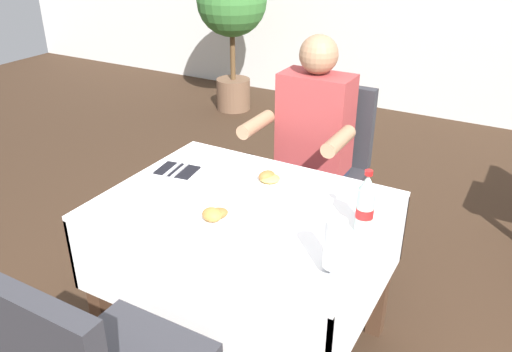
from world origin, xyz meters
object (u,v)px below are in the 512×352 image
object	(u,v)px
plate_near_camera	(215,216)
beer_glass_left	(334,247)
main_dining_table	(244,240)
plate_far_diner	(263,180)
cola_bottle_primary	(365,205)
seated_diner_far	(309,146)
napkin_cutlery_set	(177,170)
chair_far_diner_seat	(322,167)
potted_plant_corner	(232,12)

from	to	relation	value
plate_near_camera	beer_glass_left	size ratio (longest dim) A/B	1.13
main_dining_table	plate_far_diner	size ratio (longest dim) A/B	4.51
cola_bottle_primary	seated_diner_far	bearing A→B (deg)	127.46
beer_glass_left	cola_bottle_primary	world-z (taller)	cola_bottle_primary
beer_glass_left	napkin_cutlery_set	xyz separation A→B (m)	(-0.89, 0.36, -0.10)
main_dining_table	plate_far_diner	world-z (taller)	plate_far_diner
cola_bottle_primary	plate_near_camera	bearing A→B (deg)	-157.75
chair_far_diner_seat	potted_plant_corner	world-z (taller)	potted_plant_corner
seated_diner_far	potted_plant_corner	xyz separation A→B (m)	(-1.73, 2.03, 0.24)
main_dining_table	napkin_cutlery_set	bearing A→B (deg)	165.14
napkin_cutlery_set	potted_plant_corner	size ratio (longest dim) A/B	0.14
chair_far_diner_seat	seated_diner_far	world-z (taller)	seated_diner_far
potted_plant_corner	cola_bottle_primary	bearing A→B (deg)	-50.36
main_dining_table	plate_far_diner	distance (m)	0.27
plate_far_diner	potted_plant_corner	xyz separation A→B (m)	(-1.74, 2.55, 0.21)
plate_far_diner	potted_plant_corner	distance (m)	3.09
cola_bottle_primary	potted_plant_corner	size ratio (longest dim) A/B	0.18
beer_glass_left	potted_plant_corner	distance (m)	3.74
seated_diner_far	potted_plant_corner	bearing A→B (deg)	130.32
main_dining_table	napkin_cutlery_set	size ratio (longest dim) A/B	5.66
chair_far_diner_seat	cola_bottle_primary	world-z (taller)	cola_bottle_primary
beer_glass_left	cola_bottle_primary	distance (m)	0.30
napkin_cutlery_set	chair_far_diner_seat	bearing A→B (deg)	59.85
main_dining_table	potted_plant_corner	bearing A→B (deg)	122.66
plate_near_camera	napkin_cutlery_set	world-z (taller)	plate_near_camera
beer_glass_left	cola_bottle_primary	size ratio (longest dim) A/B	0.84
plate_far_diner	napkin_cutlery_set	world-z (taller)	plate_far_diner
plate_near_camera	seated_diner_far	bearing A→B (deg)	90.24
cola_bottle_primary	chair_far_diner_seat	bearing A→B (deg)	121.68
plate_near_camera	cola_bottle_primary	distance (m)	0.55
plate_far_diner	cola_bottle_primary	xyz separation A→B (m)	(0.49, -0.15, 0.09)
chair_far_diner_seat	napkin_cutlery_set	world-z (taller)	chair_far_diner_seat
chair_far_diner_seat	seated_diner_far	xyz separation A→B (m)	(-0.03, -0.11, 0.16)
seated_diner_far	beer_glass_left	xyz separation A→B (m)	(0.51, -0.96, 0.13)
cola_bottle_primary	napkin_cutlery_set	size ratio (longest dim) A/B	1.24
main_dining_table	seated_diner_far	bearing A→B (deg)	92.57
plate_near_camera	cola_bottle_primary	xyz separation A→B (m)	(0.51, 0.21, 0.09)
main_dining_table	potted_plant_corner	size ratio (longest dim) A/B	0.80
beer_glass_left	napkin_cutlery_set	distance (m)	0.97
main_dining_table	beer_glass_left	bearing A→B (deg)	-27.89
main_dining_table	seated_diner_far	distance (m)	0.73
plate_far_diner	potted_plant_corner	world-z (taller)	potted_plant_corner
potted_plant_corner	seated_diner_far	bearing A→B (deg)	-49.68
napkin_cutlery_set	main_dining_table	bearing A→B (deg)	-14.86
plate_near_camera	potted_plant_corner	distance (m)	3.39
chair_far_diner_seat	napkin_cutlery_set	xyz separation A→B (m)	(-0.41, -0.71, 0.18)
chair_far_diner_seat	cola_bottle_primary	xyz separation A→B (m)	(0.48, -0.77, 0.28)
plate_near_camera	potted_plant_corner	world-z (taller)	potted_plant_corner
plate_far_diner	beer_glass_left	world-z (taller)	beer_glass_left
plate_far_diner	cola_bottle_primary	bearing A→B (deg)	-16.90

